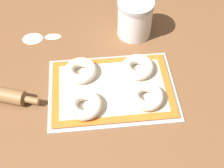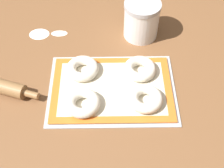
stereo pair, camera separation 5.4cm
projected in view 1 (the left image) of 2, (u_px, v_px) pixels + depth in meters
ground_plane at (116, 89)px, 1.03m from camera, size 2.80×2.80×0.00m
baking_tray at (112, 88)px, 1.03m from camera, size 0.42×0.29×0.01m
baking_mat at (112, 87)px, 1.02m from camera, size 0.39×0.27×0.00m
bagel_front_left at (85, 105)px, 0.96m from camera, size 0.11×0.11×0.03m
bagel_front_right at (147, 96)px, 0.98m from camera, size 0.11×0.11×0.03m
bagel_back_left at (81, 71)px, 1.05m from camera, size 0.11×0.11×0.03m
bagel_back_right at (138, 67)px, 1.06m from camera, size 0.11×0.11×0.03m
flour_canister at (135, 18)px, 1.15m from camera, size 0.13×0.13×0.14m
flour_patch_near at (53, 36)px, 1.19m from camera, size 0.06×0.03×0.00m
flour_patch_far at (32, 38)px, 1.18m from camera, size 0.08×0.06×0.00m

